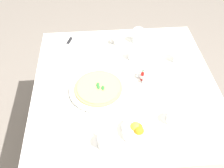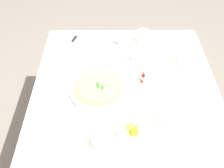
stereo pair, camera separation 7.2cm
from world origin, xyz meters
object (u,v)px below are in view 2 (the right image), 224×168
object	(u,v)px
coffee_cup_back_corner	(137,56)
napkin_folded	(72,45)
pizza_plate	(98,88)
hot_sauce_bottle	(143,77)
pepper_shaker	(141,75)
menu_card	(163,51)
pizza	(98,87)
coffee_cup_right_edge	(100,141)
salt_shaker	(145,82)
water_glass_far_left	(184,58)
citrus_bowl	(132,131)
dinner_knife	(71,43)
coffee_cup_near_left	(171,122)
coffee_cup_far_right	(123,41)
water_glass_near_right	(143,38)

from	to	relation	value
coffee_cup_back_corner	napkin_folded	bearing A→B (deg)	-108.55
pizza_plate	hot_sauce_bottle	xyz separation A→B (m)	(-0.07, 0.26, 0.02)
pepper_shaker	menu_card	bearing A→B (deg)	142.88
napkin_folded	pizza	bearing A→B (deg)	40.35
pizza_plate	menu_card	bearing A→B (deg)	126.86
coffee_cup_right_edge	pizza_plate	bearing A→B (deg)	-176.79
pizza	salt_shaker	xyz separation A→B (m)	(-0.04, 0.27, 0.00)
coffee_cup_right_edge	water_glass_far_left	size ratio (longest dim) A/B	1.09
menu_card	napkin_folded	bearing A→B (deg)	-25.62
pizza_plate	napkin_folded	bearing A→B (deg)	-154.21
coffee_cup_right_edge	citrus_bowl	size ratio (longest dim) A/B	0.87
pizza_plate	pizza	xyz separation A→B (m)	(0.00, 0.00, 0.01)
water_glass_far_left	menu_card	bearing A→B (deg)	-132.73
coffee_cup_back_corner	hot_sauce_bottle	size ratio (longest dim) A/B	1.57
citrus_bowl	salt_shaker	xyz separation A→B (m)	(-0.33, 0.10, -0.00)
hot_sauce_bottle	citrus_bowl	bearing A→B (deg)	-13.26
coffee_cup_back_corner	napkin_folded	size ratio (longest dim) A/B	0.53
pizza	salt_shaker	size ratio (longest dim) A/B	4.87
coffee_cup_right_edge	dinner_knife	distance (m)	0.79
salt_shaker	pepper_shaker	distance (m)	0.06
napkin_folded	pepper_shaker	size ratio (longest dim) A/B	4.37
coffee_cup_back_corner	citrus_bowl	size ratio (longest dim) A/B	0.87
dinner_knife	coffee_cup_near_left	bearing A→B (deg)	59.58
coffee_cup_near_left	pizza	bearing A→B (deg)	-123.43
coffee_cup_near_left	salt_shaker	distance (m)	0.30
coffee_cup_far_right	pepper_shaker	xyz separation A→B (m)	(0.33, 0.10, -0.01)
menu_card	dinner_knife	bearing A→B (deg)	-25.37
pizza_plate	coffee_cup_far_right	size ratio (longest dim) A/B	2.54
water_glass_near_right	menu_card	bearing A→B (deg)	46.07
coffee_cup_near_left	pizza_plate	bearing A→B (deg)	-123.42
coffee_cup_far_right	citrus_bowl	size ratio (longest dim) A/B	0.88
pizza_plate	hot_sauce_bottle	distance (m)	0.27
pizza	napkin_folded	world-z (taller)	pizza
pizza_plate	coffee_cup_right_edge	xyz separation A→B (m)	(0.35, 0.02, 0.02)
pizza_plate	coffee_cup_near_left	distance (m)	0.45
menu_card	hot_sauce_bottle	bearing A→B (deg)	40.67
coffee_cup_near_left	menu_card	distance (m)	0.56
pizza	dinner_knife	xyz separation A→B (m)	(-0.41, -0.20, -0.00)
water_glass_far_left	pepper_shaker	distance (m)	0.30
pizza_plate	napkin_folded	xyz separation A→B (m)	(-0.41, -0.20, -0.00)
coffee_cup_far_right	hot_sauce_bottle	bearing A→B (deg)	16.50
water_glass_far_left	coffee_cup_right_edge	bearing A→B (deg)	-41.81
coffee_cup_near_left	pepper_shaker	xyz separation A→B (m)	(-0.34, -0.12, -0.01)
hot_sauce_bottle	menu_card	distance (m)	0.29
dinner_knife	coffee_cup_far_right	bearing A→B (deg)	111.00
coffee_cup_back_corner	salt_shaker	world-z (taller)	coffee_cup_back_corner
pizza	hot_sauce_bottle	size ratio (longest dim) A/B	3.30
pepper_shaker	water_glass_far_left	bearing A→B (deg)	113.75
citrus_bowl	menu_card	size ratio (longest dim) A/B	1.72
coffee_cup_near_left	water_glass_far_left	distance (m)	0.49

